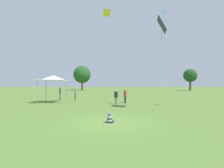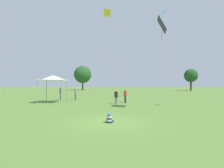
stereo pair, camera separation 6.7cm
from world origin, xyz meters
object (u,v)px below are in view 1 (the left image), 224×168
object	(u,v)px
seated_toddler	(110,119)
person_standing_0	(75,93)
person_standing_2	(116,96)
kite_6	(107,16)
person_standing_3	(60,92)
kite_4	(162,26)
distant_tree_0	(190,76)
person_standing_4	(125,95)
kite_2	(164,15)
canopy_tent	(53,78)
distant_tree_1	(82,75)

from	to	relation	value
seated_toddler	person_standing_0	bearing A→B (deg)	123.02
person_standing_2	kite_6	distance (m)	14.84
person_standing_3	kite_4	xyz separation A→B (m)	(11.92, -8.80, 6.24)
person_standing_2	distant_tree_0	distance (m)	49.25
seated_toddler	distant_tree_0	distance (m)	57.58
seated_toddler	person_standing_2	size ratio (longest dim) A/B	0.35
person_standing_4	kite_2	world-z (taller)	kite_2
person_standing_2	canopy_tent	distance (m)	8.08
person_standing_4	kite_6	xyz separation A→B (m)	(-2.55, 6.97, 12.19)
kite_6	person_standing_2	bearing A→B (deg)	135.58
distant_tree_1	kite_2	bearing A→B (deg)	-60.97
canopy_tent	distant_tree_1	distance (m)	45.46
seated_toddler	person_standing_3	world-z (taller)	person_standing_3
person_standing_0	person_standing_3	xyz separation A→B (m)	(-2.17, 0.20, 0.09)
distant_tree_0	distant_tree_1	size ratio (longest dim) A/B	0.82
seated_toddler	kite_4	world-z (taller)	kite_4
kite_2	kite_6	world-z (taller)	kite_2
person_standing_0	kite_4	xyz separation A→B (m)	(9.76, -8.60, 6.32)
person_standing_2	seated_toddler	bearing A→B (deg)	69.49
kite_4	distant_tree_1	distance (m)	53.29
person_standing_0	kite_2	size ratio (longest dim) A/B	0.12
person_standing_4	kite_6	distance (m)	14.28
person_standing_4	distant_tree_1	world-z (taller)	distant_tree_1
person_standing_3	person_standing_4	bearing A→B (deg)	146.21
distant_tree_1	person_standing_2	bearing A→B (deg)	-74.38
person_standing_0	canopy_tent	xyz separation A→B (m)	(-1.95, -3.18, 1.90)
person_standing_0	kite_6	distance (m)	13.26
person_standing_3	kite_4	distance (m)	16.08
seated_toddler	person_standing_4	distance (m)	10.77
distant_tree_1	kite_6	bearing A→B (deg)	-73.22
person_standing_0	kite_4	size ratio (longest dim) A/B	0.21
person_standing_2	kite_6	size ratio (longest dim) A/B	0.11
person_standing_4	canopy_tent	world-z (taller)	canopy_tent
canopy_tent	distant_tree_1	bearing A→B (deg)	96.83
kite_6	distant_tree_0	xyz separation A→B (m)	(27.11, 33.53, -7.92)
person_standing_4	distant_tree_1	distance (m)	47.73
person_standing_2	canopy_tent	bearing A→B (deg)	-30.34
person_standing_0	kite_4	distance (m)	14.46
kite_6	kite_2	bearing A→B (deg)	-138.91
distant_tree_0	distant_tree_1	distance (m)	38.98
person_standing_2	person_standing_0	bearing A→B (deg)	-58.53
person_standing_2	person_standing_4	xyz separation A→B (m)	(1.07, 1.32, 0.02)
person_standing_0	distant_tree_0	bearing A→B (deg)	165.48
person_standing_0	kite_6	world-z (taller)	kite_6
kite_4	distant_tree_1	world-z (taller)	distant_tree_1
person_standing_0	person_standing_3	world-z (taller)	person_standing_3
kite_2	kite_6	size ratio (longest dim) A/B	1.03
kite_4	distant_tree_0	xyz separation A→B (m)	(21.57, 45.64, -2.17)
person_standing_2	kite_6	world-z (taller)	kite_6
kite_6	person_standing_4	bearing A→B (deg)	145.58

